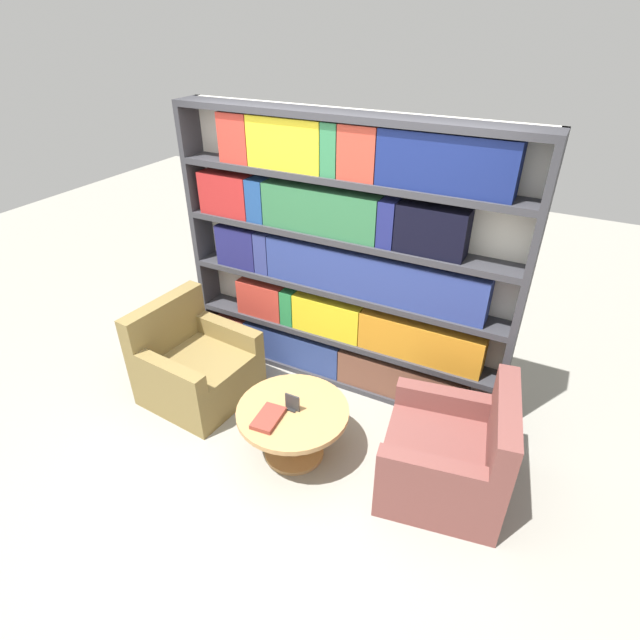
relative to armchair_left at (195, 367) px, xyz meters
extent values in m
plane|color=gray|center=(1.02, -0.50, -0.29)|extent=(14.00, 14.00, 0.00)
cube|color=silver|center=(1.02, 0.91, 0.88)|extent=(2.87, 0.05, 2.34)
cube|color=#333338|center=(-0.39, 0.79, 0.88)|extent=(0.05, 0.30, 2.34)
cube|color=#333338|center=(2.43, 0.79, 0.88)|extent=(0.05, 0.30, 2.34)
cube|color=#333338|center=(1.02, 0.79, -0.26)|extent=(2.77, 0.30, 0.05)
cube|color=#333338|center=(1.02, 0.79, 0.18)|extent=(2.77, 0.30, 0.05)
cube|color=#333338|center=(1.02, 0.79, 0.65)|extent=(2.77, 0.30, 0.05)
cube|color=#333338|center=(1.02, 0.79, 1.11)|extent=(2.77, 0.30, 0.05)
cube|color=#333338|center=(1.02, 0.79, 1.58)|extent=(2.77, 0.30, 0.05)
cube|color=#333338|center=(1.02, 0.79, 2.02)|extent=(2.77, 0.30, 0.05)
cube|color=maroon|center=(-0.12, 0.76, -0.08)|extent=(0.31, 0.20, 0.33)
cube|color=navy|center=(0.55, 0.76, -0.08)|extent=(1.01, 0.20, 0.33)
cube|color=brown|center=(1.63, 0.76, -0.08)|extent=(1.14, 0.20, 0.33)
cube|color=#AE3429|center=(0.24, 0.76, 0.37)|extent=(0.46, 0.20, 0.33)
cube|color=#24773E|center=(0.54, 0.76, 0.37)|extent=(0.12, 0.20, 0.33)
cube|color=gold|center=(0.92, 0.76, 0.37)|extent=(0.63, 0.20, 0.33)
cube|color=orange|center=(1.76, 0.76, 0.37)|extent=(1.02, 0.20, 0.33)
cube|color=navy|center=(0.03, 0.76, 0.85)|extent=(0.40, 0.20, 0.37)
cube|color=navy|center=(0.30, 0.76, 0.85)|extent=(0.13, 0.20, 0.37)
cube|color=navy|center=(1.30, 0.76, 0.85)|extent=(1.84, 0.20, 0.37)
cube|color=#A42222|center=(-0.05, 0.76, 1.31)|extent=(0.47, 0.20, 0.35)
cube|color=navy|center=(0.27, 0.76, 1.31)|extent=(0.16, 0.20, 0.35)
cube|color=#2D683F|center=(0.85, 0.76, 1.31)|extent=(0.98, 0.20, 0.35)
cube|color=navy|center=(1.41, 0.76, 1.31)|extent=(0.13, 0.20, 0.35)
cube|color=black|center=(1.74, 0.76, 1.31)|extent=(0.51, 0.20, 0.35)
cube|color=#B53429|center=(0.11, 0.76, 1.80)|extent=(0.27, 0.20, 0.38)
cube|color=gold|center=(0.56, 0.76, 1.80)|extent=(0.62, 0.20, 0.38)
cube|color=#2D7045|center=(0.94, 0.76, 1.80)|extent=(0.12, 0.20, 0.38)
cube|color=#B03A2B|center=(1.16, 0.76, 1.80)|extent=(0.29, 0.20, 0.38)
cube|color=navy|center=(1.77, 0.76, 1.80)|extent=(0.93, 0.20, 0.38)
cube|color=olive|center=(0.04, 0.00, -0.09)|extent=(0.88, 0.89, 0.41)
cube|color=olive|center=(-0.29, 0.02, 0.34)|extent=(0.21, 0.84, 0.45)
cube|color=olive|center=(0.08, -0.36, 0.20)|extent=(0.68, 0.18, 0.17)
cube|color=olive|center=(0.14, 0.34, 0.20)|extent=(0.68, 0.18, 0.17)
cube|color=brown|center=(2.20, 0.00, -0.09)|extent=(0.94, 0.95, 0.41)
cube|color=brown|center=(2.54, 0.05, 0.34)|extent=(0.28, 0.84, 0.45)
cube|color=brown|center=(2.07, 0.33, 0.20)|extent=(0.69, 0.23, 0.17)
cube|color=brown|center=(2.20, -0.36, 0.20)|extent=(0.69, 0.23, 0.17)
cylinder|color=#AD7F4C|center=(1.12, -0.23, -0.08)|extent=(0.15, 0.15, 0.41)
cylinder|color=#AD7F4C|center=(1.12, -0.23, -0.27)|extent=(0.46, 0.46, 0.03)
cylinder|color=#AD7F4C|center=(1.12, -0.23, 0.14)|extent=(0.83, 0.83, 0.04)
cube|color=black|center=(1.12, -0.23, 0.17)|extent=(0.07, 0.06, 0.01)
cube|color=#2D2D2D|center=(1.12, -0.23, 0.23)|extent=(0.11, 0.01, 0.13)
cube|color=brown|center=(1.03, -0.41, 0.18)|extent=(0.19, 0.28, 0.03)
camera|label=1|loc=(2.57, -2.58, 2.65)|focal=28.00mm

